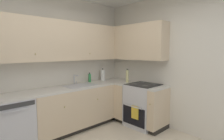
{
  "coord_description": "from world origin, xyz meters",
  "views": [
    {
      "loc": [
        -1.48,
        -1.64,
        1.58
      ],
      "look_at": [
        0.99,
        0.94,
        1.21
      ],
      "focal_mm": 29.18,
      "sensor_mm": 36.0,
      "label": 1
    }
  ],
  "objects_px": {
    "dishwasher": "(11,124)",
    "soap_bottle": "(90,78)",
    "oven_range": "(143,105)",
    "paper_towel_roll": "(103,75)",
    "oil_bottle": "(127,76)"
  },
  "relations": [
    {
      "from": "dishwasher",
      "to": "soap_bottle",
      "type": "height_order",
      "value": "soap_bottle"
    },
    {
      "from": "paper_towel_roll",
      "to": "dishwasher",
      "type": "bearing_deg",
      "value": -175.58
    },
    {
      "from": "dishwasher",
      "to": "oil_bottle",
      "type": "relative_size",
      "value": 2.8
    },
    {
      "from": "dishwasher",
      "to": "oil_bottle",
      "type": "distance_m",
      "value": 2.42
    },
    {
      "from": "soap_bottle",
      "to": "oven_range",
      "type": "bearing_deg",
      "value": -59.25
    },
    {
      "from": "paper_towel_roll",
      "to": "oil_bottle",
      "type": "xyz_separation_m",
      "value": [
        0.22,
        -0.58,
        0.02
      ]
    },
    {
      "from": "dishwasher",
      "to": "soap_bottle",
      "type": "distance_m",
      "value": 1.8
    },
    {
      "from": "dishwasher",
      "to": "oil_bottle",
      "type": "xyz_separation_m",
      "value": [
        2.3,
        -0.42,
        0.6
      ]
    },
    {
      "from": "soap_bottle",
      "to": "oil_bottle",
      "type": "distance_m",
      "value": 0.85
    },
    {
      "from": "soap_bottle",
      "to": "paper_towel_roll",
      "type": "height_order",
      "value": "paper_towel_roll"
    },
    {
      "from": "paper_towel_roll",
      "to": "oil_bottle",
      "type": "relative_size",
      "value": 1.01
    },
    {
      "from": "dishwasher",
      "to": "oven_range",
      "type": "relative_size",
      "value": 0.82
    },
    {
      "from": "dishwasher",
      "to": "paper_towel_roll",
      "type": "relative_size",
      "value": 2.76
    },
    {
      "from": "soap_bottle",
      "to": "paper_towel_roll",
      "type": "relative_size",
      "value": 0.71
    },
    {
      "from": "dishwasher",
      "to": "paper_towel_roll",
      "type": "height_order",
      "value": "paper_towel_roll"
    }
  ]
}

